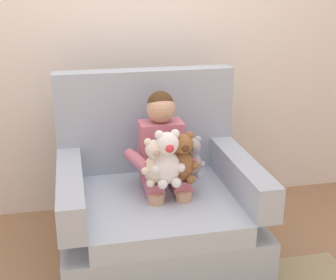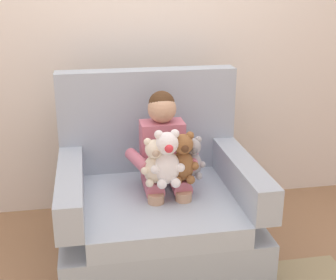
% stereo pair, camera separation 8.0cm
% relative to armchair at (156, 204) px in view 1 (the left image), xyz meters
% --- Properties ---
extents(ground_plane, '(8.00, 8.00, 0.00)m').
position_rel_armchair_xyz_m(ground_plane, '(0.00, -0.06, -0.32)').
color(ground_plane, '#936D4C').
extents(back_wall, '(6.00, 0.10, 2.60)m').
position_rel_armchair_xyz_m(back_wall, '(0.00, 0.74, 0.98)').
color(back_wall, silver).
rests_on(back_wall, ground).
extents(armchair, '(1.13, 0.97, 1.08)m').
position_rel_armchair_xyz_m(armchair, '(0.00, 0.00, 0.00)').
color(armchair, '#9EADBC').
rests_on(armchair, ground).
extents(seated_child, '(0.45, 0.39, 0.82)m').
position_rel_armchair_xyz_m(seated_child, '(0.05, 0.02, 0.31)').
color(seated_child, '#C66B7F').
rests_on(seated_child, armchair).
extents(plush_cream, '(0.16, 0.13, 0.27)m').
position_rel_armchair_xyz_m(plush_cream, '(-0.03, -0.15, 0.33)').
color(plush_cream, silver).
rests_on(plush_cream, armchair).
extents(plush_brown, '(0.17, 0.14, 0.29)m').
position_rel_armchair_xyz_m(plush_brown, '(0.13, -0.14, 0.34)').
color(plush_brown, brown).
rests_on(plush_brown, armchair).
extents(plush_grey, '(0.15, 0.12, 0.25)m').
position_rel_armchair_xyz_m(plush_grey, '(0.20, -0.10, 0.32)').
color(plush_grey, '#9E9EA3').
rests_on(plush_grey, armchair).
extents(plush_white, '(0.19, 0.16, 0.32)m').
position_rel_armchair_xyz_m(plush_white, '(0.04, -0.17, 0.36)').
color(plush_white, white).
rests_on(plush_white, armchair).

